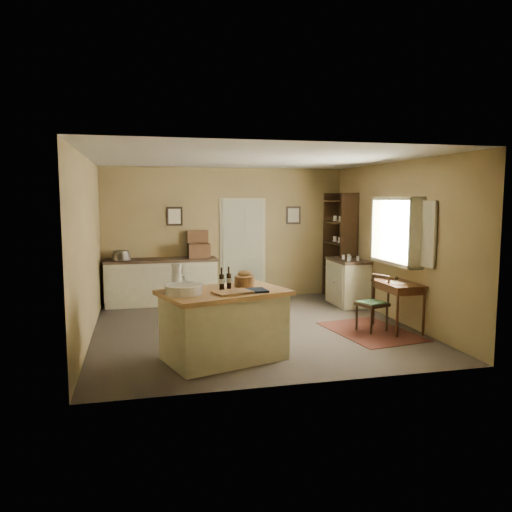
% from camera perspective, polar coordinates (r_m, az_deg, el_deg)
% --- Properties ---
extents(ground, '(5.00, 5.00, 0.00)m').
position_cam_1_polar(ground, '(8.14, -0.32, -8.22)').
color(ground, '#50463D').
rests_on(ground, ground).
extents(wall_back, '(5.00, 0.10, 2.70)m').
position_cam_1_polar(wall_back, '(10.34, -3.45, 2.56)').
color(wall_back, '#968051').
rests_on(wall_back, ground).
extents(wall_front, '(5.00, 0.10, 2.70)m').
position_cam_1_polar(wall_front, '(5.51, 5.55, -1.13)').
color(wall_front, '#968051').
rests_on(wall_front, ground).
extents(wall_left, '(0.10, 5.00, 2.70)m').
position_cam_1_polar(wall_left, '(7.73, -18.68, 0.81)').
color(wall_left, '#968051').
rests_on(wall_left, ground).
extents(wall_right, '(0.10, 5.00, 2.70)m').
position_cam_1_polar(wall_right, '(8.81, 15.74, 1.59)').
color(wall_right, '#968051').
rests_on(wall_right, ground).
extents(ceiling, '(5.00, 5.00, 0.00)m').
position_cam_1_polar(ceiling, '(7.89, -0.33, 11.09)').
color(ceiling, silver).
rests_on(ceiling, wall_back).
extents(door, '(0.97, 0.06, 2.11)m').
position_cam_1_polar(door, '(10.41, -1.51, 0.97)').
color(door, '#A3A88D').
rests_on(door, ground).
extents(framed_prints, '(2.82, 0.02, 0.38)m').
position_cam_1_polar(framed_prints, '(10.34, -2.35, 4.62)').
color(framed_prints, black).
rests_on(framed_prints, ground).
extents(window, '(0.25, 1.99, 1.12)m').
position_cam_1_polar(window, '(8.58, 15.98, 2.79)').
color(window, beige).
rests_on(window, ground).
extents(work_island, '(1.79, 1.44, 1.20)m').
position_cam_1_polar(work_island, '(6.53, -3.76, -7.64)').
color(work_island, beige).
rests_on(work_island, ground).
extents(sideboard, '(2.18, 0.62, 1.18)m').
position_cam_1_polar(sideboard, '(10.00, -10.71, -2.70)').
color(sideboard, beige).
rests_on(sideboard, ground).
extents(rug, '(1.31, 1.74, 0.01)m').
position_cam_1_polar(rug, '(8.13, 13.00, -8.40)').
color(rug, '#4D1B16').
rests_on(rug, ground).
extents(writing_desk, '(0.52, 0.86, 0.82)m').
position_cam_1_polar(writing_desk, '(8.19, 15.95, -3.62)').
color(writing_desk, '#391D0E').
rests_on(writing_desk, ground).
extents(desk_chair, '(0.51, 0.51, 0.86)m').
position_cam_1_polar(desk_chair, '(8.08, 13.11, -5.37)').
color(desk_chair, black).
rests_on(desk_chair, ground).
extents(right_cabinet, '(0.57, 1.02, 0.99)m').
position_cam_1_polar(right_cabinet, '(9.94, 10.42, -2.89)').
color(right_cabinet, beige).
rests_on(right_cabinet, ground).
extents(shelving_unit, '(0.37, 0.98, 2.19)m').
position_cam_1_polar(shelving_unit, '(10.54, 9.78, 1.14)').
color(shelving_unit, black).
rests_on(shelving_unit, ground).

